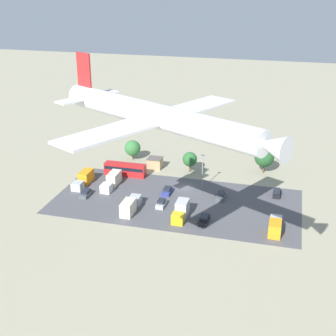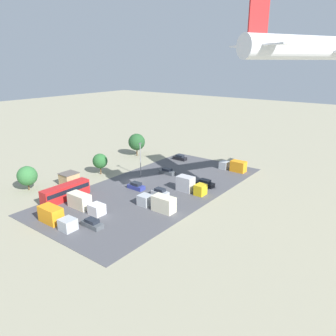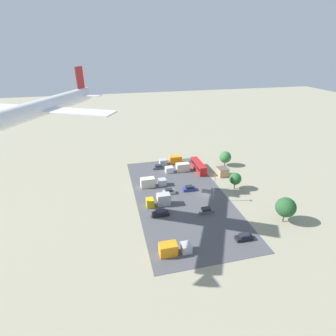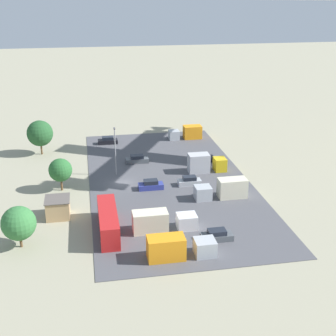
{
  "view_description": "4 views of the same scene",
  "coord_description": "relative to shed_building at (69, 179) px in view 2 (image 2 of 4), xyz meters",
  "views": [
    {
      "loc": [
        -23.93,
        104.51,
        49.49
      ],
      "look_at": [
        -2.58,
        25.01,
        15.59
      ],
      "focal_mm": 50.0,
      "sensor_mm": 36.0,
      "label": 1
    },
    {
      "loc": [
        55.9,
        54.25,
        28.74
      ],
      "look_at": [
        -2.39,
        9.77,
        4.88
      ],
      "focal_mm": 35.0,
      "sensor_mm": 36.0,
      "label": 2
    },
    {
      "loc": [
        -67.54,
        28.6,
        43.14
      ],
      "look_at": [
        5.46,
        11.0,
        7.8
      ],
      "focal_mm": 28.0,
      "sensor_mm": 36.0,
      "label": 3
    },
    {
      "loc": [
        75.74,
        -5.64,
        32.52
      ],
      "look_at": [
        5.9,
        7.0,
        4.78
      ],
      "focal_mm": 50.0,
      "sensor_mm": 36.0,
      "label": 4
    }
  ],
  "objects": [
    {
      "name": "parked_truck_1",
      "position": [
        -13.75,
        26.22,
        0.18
      ],
      "size": [
        2.55,
        7.08,
        3.49
      ],
      "color": "gold",
      "rests_on": "ground"
    },
    {
      "name": "bus",
      "position": [
        6.19,
        7.14,
        0.37
      ],
      "size": [
        11.16,
        2.59,
        3.3
      ],
      "rotation": [
        0.0,
        0.0,
        1.57
      ],
      "color": "red",
      "rests_on": "ground"
    },
    {
      "name": "parking_lot_surface",
      "position": [
        -10.74,
        18.85,
        -1.45
      ],
      "size": [
        57.62,
        28.01,
        0.08
      ],
      "color": "#4C4C51",
      "rests_on": "ground"
    },
    {
      "name": "parked_car_4",
      "position": [
        11.08,
        21.56,
        -0.78
      ],
      "size": [
        1.86,
        4.38,
        1.53
      ],
      "color": "#4C5156",
      "rests_on": "ground"
    },
    {
      "name": "parked_truck_2",
      "position": [
        -34.1,
        27.39,
        -0.08
      ],
      "size": [
        2.51,
        7.38,
        2.92
      ],
      "rotation": [
        0.0,
        0.0,
        3.14
      ],
      "color": "#ADB2B7",
      "rests_on": "ground"
    },
    {
      "name": "tree_near_shed",
      "position": [
        -29.3,
        -4.42,
        2.99
      ],
      "size": [
        5.28,
        5.28,
        7.13
      ],
      "color": "brown",
      "rests_on": "ground"
    },
    {
      "name": "shed_building",
      "position": [
        0.0,
        0.0,
        0.0
      ],
      "size": [
        3.98,
        3.69,
        2.97
      ],
      "color": "tan",
      "rests_on": "ground"
    },
    {
      "name": "parked_car_2",
      "position": [
        -33.58,
        9.4,
        -0.75
      ],
      "size": [
        1.77,
        4.28,
        1.6
      ],
      "color": "black",
      "rests_on": "ground"
    },
    {
      "name": "parked_truck_0",
      "position": [
        -1.98,
        26.44,
        0.03
      ],
      "size": [
        2.47,
        8.57,
        3.16
      ],
      "rotation": [
        0.0,
        0.0,
        3.14
      ],
      "color": "#ADB2B7",
      "rests_on": "ground"
    },
    {
      "name": "parked_car_5",
      "position": [
        -20.69,
        14.37,
        -0.78
      ],
      "size": [
        1.82,
        4.46,
        1.53
      ],
      "color": "#4C5156",
      "rests_on": "ground"
    },
    {
      "name": "parked_truck_4",
      "position": [
        14.44,
        15.36,
        -0.02
      ],
      "size": [
        2.54,
        8.81,
        3.04
      ],
      "color": "#ADB2B7",
      "rests_on": "ground"
    },
    {
      "name": "parked_truck_3",
      "position": [
        7.08,
        14.45,
        -0.03
      ],
      "size": [
        2.46,
        9.14,
        3.01
      ],
      "color": "silver",
      "rests_on": "ground"
    },
    {
      "name": "tree_apron_far",
      "position": [
        -9.89,
        0.21,
        2.18
      ],
      "size": [
        3.94,
        3.94,
        5.65
      ],
      "color": "brown",
      "rests_on": "ground"
    },
    {
      "name": "tree_apron_mid",
      "position": [
        8.07,
        -4.57,
        2.01
      ],
      "size": [
        4.59,
        4.59,
        5.8
      ],
      "color": "brown",
      "rests_on": "ground"
    },
    {
      "name": "light_pole_lot_centre",
      "position": [
        -15.19,
        9.85,
        3.46
      ],
      "size": [
        0.9,
        0.28,
        8.89
      ],
      "color": "gray",
      "rests_on": "ground"
    },
    {
      "name": "ground_plane",
      "position": [
        -10.74,
        10.66,
        -1.49
      ],
      "size": [
        400.0,
        400.0,
        0.0
      ],
      "primitive_type": "plane",
      "color": "gray"
    },
    {
      "name": "parked_car_1",
      "position": [
        -7.6,
        15.18,
        -0.74
      ],
      "size": [
        1.86,
        4.23,
        1.61
      ],
      "color": "navy",
      "rests_on": "ground"
    },
    {
      "name": "parked_car_3",
      "position": [
        -19.08,
        27.11,
        -0.73
      ],
      "size": [
        1.94,
        4.6,
        1.63
      ],
      "color": "black",
      "rests_on": "ground"
    },
    {
      "name": "parked_car_0",
      "position": [
        -8.06,
        22.05,
        -0.74
      ],
      "size": [
        1.8,
        4.02,
        1.61
      ],
      "rotation": [
        0.0,
        0.0,
        3.14
      ],
      "color": "#ADB2B7",
      "rests_on": "ground"
    }
  ]
}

